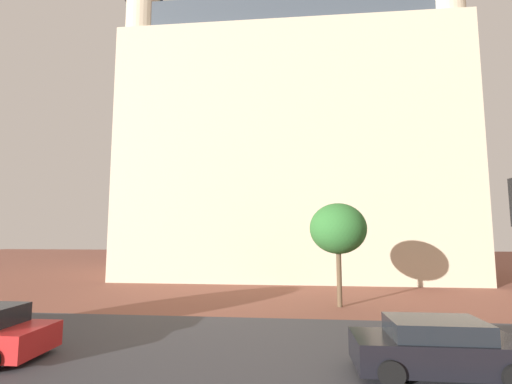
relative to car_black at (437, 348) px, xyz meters
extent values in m
plane|color=brown|center=(-4.76, 1.82, -0.69)|extent=(120.00, 120.00, 0.00)
cube|color=#38383D|center=(-4.76, 1.75, -0.69)|extent=(120.00, 7.97, 0.00)
cube|color=beige|center=(-3.80, 22.53, 9.21)|extent=(26.99, 14.41, 19.79)
cube|color=#38424C|center=(-3.80, 22.53, 20.31)|extent=(24.83, 13.25, 2.40)
cube|color=beige|center=(-2.92, 22.53, 15.89)|extent=(5.00, 5.00, 33.16)
cylinder|color=beige|center=(-15.80, 16.83, 10.78)|extent=(2.80, 2.80, 22.93)
cylinder|color=beige|center=(8.20, 16.83, 10.72)|extent=(2.80, 2.80, 22.81)
cube|color=black|center=(0.00, 0.00, -0.12)|extent=(4.25, 1.75, 0.78)
cube|color=black|center=(0.00, 0.00, 0.50)|extent=(2.38, 1.54, 0.46)
cylinder|color=black|center=(1.40, 0.87, -0.37)|extent=(0.64, 0.22, 0.64)
cylinder|color=black|center=(-1.40, 0.87, -0.37)|extent=(0.64, 0.22, 0.64)
cylinder|color=black|center=(-1.40, -0.87, -0.37)|extent=(0.64, 0.22, 0.64)
cylinder|color=black|center=(-11.74, 0.93, -0.37)|extent=(0.64, 0.22, 0.64)
cylinder|color=brown|center=(-1.38, 8.36, 0.68)|extent=(0.25, 0.25, 2.73)
ellipsoid|color=#2D6B2D|center=(-1.38, 8.36, 3.18)|extent=(2.84, 2.84, 2.55)
camera|label=1|loc=(-3.75, -10.12, 3.01)|focal=25.10mm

